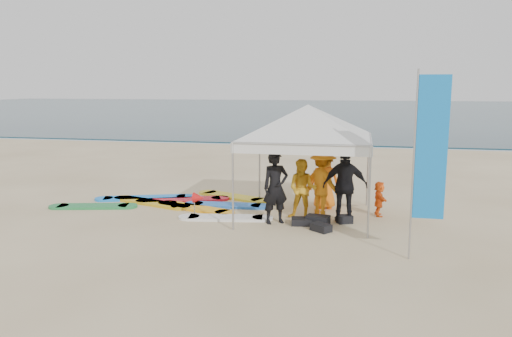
{
  "coord_description": "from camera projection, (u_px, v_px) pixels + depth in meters",
  "views": [
    {
      "loc": [
        2.42,
        -10.25,
        3.4
      ],
      "look_at": [
        -0.3,
        2.6,
        1.2
      ],
      "focal_mm": 35.0,
      "sensor_mm": 36.0,
      "label": 1
    }
  ],
  "objects": [
    {
      "name": "ground",
      "position": [
        245.0,
        242.0,
        10.94
      ],
      "size": [
        120.0,
        120.0,
        0.0
      ],
      "primitive_type": "plane",
      "color": "beige",
      "rests_on": "ground"
    },
    {
      "name": "person_yellow",
      "position": [
        303.0,
        189.0,
        12.74
      ],
      "size": [
        0.79,
        0.64,
        1.55
      ],
      "primitive_type": "imported",
      "rotation": [
        0.0,
        0.0,
        -0.07
      ],
      "color": "gold",
      "rests_on": "ground"
    },
    {
      "name": "marker_pennant",
      "position": [
        199.0,
        198.0,
        13.0
      ],
      "size": [
        0.28,
        0.28,
        0.64
      ],
      "color": "#A5A5A8",
      "rests_on": "ground"
    },
    {
      "name": "person_black_b",
      "position": [
        345.0,
        186.0,
        12.35
      ],
      "size": [
        1.14,
        0.56,
        1.87
      ],
      "primitive_type": "imported",
      "rotation": [
        0.0,
        0.0,
        3.24
      ],
      "color": "black",
      "rests_on": "ground"
    },
    {
      "name": "person_black_a",
      "position": [
        276.0,
        187.0,
        12.31
      ],
      "size": [
        0.79,
        0.72,
        1.81
      ],
      "primitive_type": "imported",
      "rotation": [
        0.0,
        0.0,
        0.56
      ],
      "color": "black",
      "rests_on": "ground"
    },
    {
      "name": "ocean",
      "position": [
        344.0,
        110.0,
        68.83
      ],
      "size": [
        160.0,
        84.0,
        0.08
      ],
      "primitive_type": "cube",
      "color": "#0C2633",
      "rests_on": "ground"
    },
    {
      "name": "person_orange_b",
      "position": [
        325.0,
        180.0,
        13.81
      ],
      "size": [
        0.84,
        0.6,
        1.59
      ],
      "primitive_type": "imported",
      "rotation": [
        0.0,
        0.0,
        3.27
      ],
      "color": "orange",
      "rests_on": "ground"
    },
    {
      "name": "person_orange_a",
      "position": [
        323.0,
        183.0,
        12.84
      ],
      "size": [
        1.33,
        1.25,
        1.8
      ],
      "primitive_type": "imported",
      "rotation": [
        0.0,
        0.0,
        2.46
      ],
      "color": "orange",
      "rests_on": "ground"
    },
    {
      "name": "gear_pile",
      "position": [
        318.0,
        222.0,
        12.2
      ],
      "size": [
        1.53,
        1.28,
        0.22
      ],
      "color": "black",
      "rests_on": "ground"
    },
    {
      "name": "feather_flag",
      "position": [
        430.0,
        150.0,
        9.46
      ],
      "size": [
        0.62,
        0.04,
        3.7
      ],
      "color": "#A5A5A8",
      "rests_on": "ground"
    },
    {
      "name": "canopy_tent",
      "position": [
        308.0,
        105.0,
        12.57
      ],
      "size": [
        4.42,
        4.42,
        3.33
      ],
      "color": "#A5A5A8",
      "rests_on": "ground"
    },
    {
      "name": "surfboard_spread",
      "position": [
        180.0,
        204.0,
        14.33
      ],
      "size": [
        5.95,
        3.49,
        0.07
      ],
      "color": "gold",
      "rests_on": "ground"
    },
    {
      "name": "shoreline_foam",
      "position": [
        318.0,
        145.0,
        28.5
      ],
      "size": [
        160.0,
        1.2,
        0.01
      ],
      "primitive_type": "cube",
      "color": "silver",
      "rests_on": "ground"
    },
    {
      "name": "person_seated",
      "position": [
        379.0,
        199.0,
        13.06
      ],
      "size": [
        0.38,
        0.88,
        0.92
      ],
      "primitive_type": "imported",
      "rotation": [
        0.0,
        0.0,
        1.7
      ],
      "color": "orange",
      "rests_on": "ground"
    }
  ]
}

